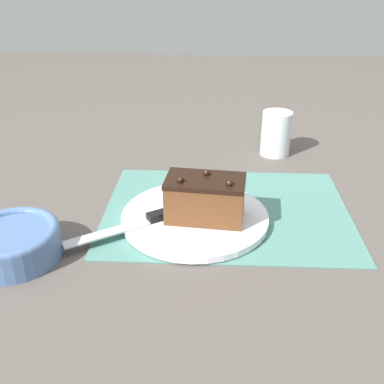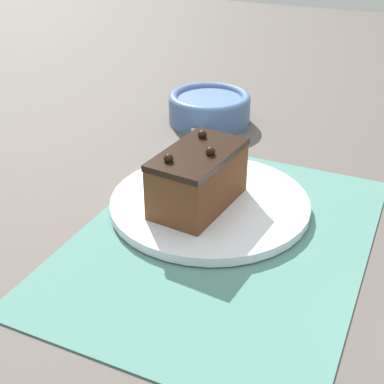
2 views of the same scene
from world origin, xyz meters
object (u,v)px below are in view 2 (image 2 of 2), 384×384
Objects in this scene: cake_plate at (210,203)px; serving_knife at (212,166)px; chocolate_cake at (198,178)px; small_bowl at (209,107)px.

serving_knife reaches higher than cake_plate.
serving_knife is at bearing 20.91° from cake_plate.
cake_plate is at bearing -27.00° from chocolate_cake.
small_bowl is (0.28, 0.12, 0.02)m from cake_plate.
small_bowl is (0.20, 0.09, 0.01)m from serving_knife.
cake_plate is 1.85× the size of chocolate_cake.
small_bowl reaches higher than serving_knife.
small_bowl reaches higher than cake_plate.
serving_knife is 1.34× the size of small_bowl.
cake_plate is at bearing -101.55° from serving_knife.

